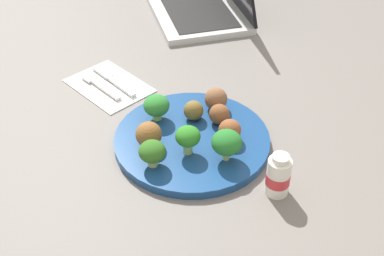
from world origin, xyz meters
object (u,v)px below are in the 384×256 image
at_px(broccoli_floret_back_right, 152,152).
at_px(yogurt_bottle, 278,176).
at_px(meatball_center, 230,130).
at_px(knife, 114,79).
at_px(meatball_front_left, 216,99).
at_px(meatball_near_rim, 149,135).
at_px(broccoli_floret_near_rim, 227,143).
at_px(broccoli_floret_front_left, 188,137).
at_px(napkin, 109,85).
at_px(broccoli_floret_front_right, 156,106).
at_px(fork, 100,85).
at_px(meatball_mid_left, 194,110).
at_px(meatball_back_right, 220,115).
at_px(plate, 192,140).

distance_m(broccoli_floret_back_right, yogurt_bottle, 0.21).
bearing_deg(meatball_center, knife, 7.82).
bearing_deg(yogurt_bottle, meatball_front_left, -16.17).
bearing_deg(broccoli_floret_back_right, meatball_near_rim, -29.64).
relative_size(knife, yogurt_bottle, 1.89).
xyz_separation_m(broccoli_floret_near_rim, yogurt_bottle, (-0.10, -0.02, -0.02)).
distance_m(meatball_center, yogurt_bottle, 0.13).
bearing_deg(knife, meatball_front_left, -159.05).
distance_m(broccoli_floret_back_right, broccoli_floret_front_left, 0.07).
height_order(meatball_front_left, meatball_center, meatball_front_left).
bearing_deg(broccoli_floret_front_left, meatball_front_left, -62.01).
bearing_deg(meatball_front_left, knife, 20.95).
bearing_deg(napkin, broccoli_floret_back_right, 162.73).
relative_size(broccoli_floret_near_rim, napkin, 0.33).
bearing_deg(broccoli_floret_front_right, meatball_near_rim, 133.01).
bearing_deg(yogurt_bottle, broccoli_floret_front_left, 21.31).
xyz_separation_m(meatball_near_rim, fork, (0.23, -0.04, -0.03)).
distance_m(broccoli_floret_front_right, knife, 0.19).
height_order(broccoli_floret_front_left, meatball_mid_left, broccoli_floret_front_left).
bearing_deg(meatball_front_left, napkin, 25.60).
distance_m(meatball_mid_left, yogurt_bottle, 0.22).
relative_size(broccoli_floret_near_rim, fork, 0.47).
height_order(meatball_back_right, meatball_near_rim, meatball_near_rim).
bearing_deg(meatball_center, plate, 44.31).
distance_m(napkin, knife, 0.02).
relative_size(meatball_back_right, napkin, 0.23).
distance_m(broccoli_floret_front_left, knife, 0.30).
relative_size(broccoli_floret_front_right, meatball_back_right, 1.30).
bearing_deg(knife, meatball_back_right, -166.95).
bearing_deg(broccoli_floret_near_rim, napkin, 3.48).
relative_size(broccoli_floret_front_right, broccoli_floret_near_rim, 0.88).
height_order(broccoli_floret_front_right, meatball_front_left, broccoli_floret_front_right).
bearing_deg(meatball_near_rim, meatball_mid_left, -85.40).
bearing_deg(meatball_mid_left, meatball_center, -173.67).
xyz_separation_m(meatball_mid_left, fork, (0.22, 0.07, -0.03)).
height_order(fork, yogurt_bottle, yogurt_bottle).
xyz_separation_m(plate, meatball_back_right, (-0.00, -0.07, 0.03)).
xyz_separation_m(broccoli_floret_front_left, meatball_mid_left, (0.07, -0.07, -0.02)).
distance_m(meatball_back_right, meatball_near_rim, 0.14).
relative_size(meatball_near_rim, meatball_center, 1.14).
bearing_deg(broccoli_floret_near_rim, broccoli_floret_back_right, 57.35).
bearing_deg(meatball_back_right, yogurt_bottle, 168.04).
relative_size(plate, fork, 2.32).
bearing_deg(meatball_mid_left, fork, 17.33).
bearing_deg(broccoli_floret_front_left, meatball_back_right, -74.72).
relative_size(broccoli_floret_front_right, fork, 0.41).
relative_size(broccoli_floret_back_right, napkin, 0.28).
bearing_deg(fork, meatball_front_left, -151.30).
xyz_separation_m(meatball_back_right, yogurt_bottle, (-0.18, 0.04, -0.00)).
xyz_separation_m(broccoli_floret_front_right, broccoli_floret_near_rim, (-0.17, -0.02, 0.01)).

